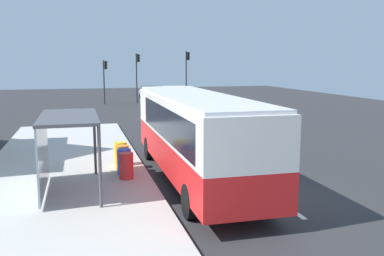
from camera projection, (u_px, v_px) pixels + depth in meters
ground_plane at (173, 131)px, 27.15m from camera, size 56.00×92.00×0.04m
sidewalk_platform at (63, 192)px, 14.04m from camera, size 6.20×30.00×0.18m
lane_stripe_seg_1 at (287, 207)px, 12.89m from camera, size 0.16×2.20×0.01m
lane_stripe_seg_2 at (230, 167)px, 17.66m from camera, size 0.16×2.20×0.01m
lane_stripe_seg_3 at (198, 145)px, 22.43m from camera, size 0.16×2.20×0.01m
lane_stripe_seg_4 at (177, 130)px, 27.21m from camera, size 0.16×2.20×0.01m
lane_stripe_seg_5 at (162, 120)px, 31.98m from camera, size 0.16×2.20×0.01m
lane_stripe_seg_6 at (151, 113)px, 36.75m from camera, size 0.16×2.20×0.01m
lane_stripe_seg_7 at (143, 107)px, 41.52m from camera, size 0.16×2.20×0.01m
bus at (194, 132)px, 15.49m from camera, size 2.61×11.03×3.21m
white_van at (179, 99)px, 34.72m from camera, size 2.21×5.28×2.30m
sedan_near at (149, 92)px, 50.20m from camera, size 1.87×4.41×1.52m
sedan_far at (160, 97)px, 43.71m from camera, size 1.98×4.46×1.52m
recycling_bin_red at (126, 166)px, 15.29m from camera, size 0.52×0.52×0.95m
recycling_bin_blue at (124, 161)px, 15.96m from camera, size 0.52×0.52×0.95m
recycling_bin_orange at (122, 157)px, 16.63m from camera, size 0.52×0.52×0.95m
recycling_bin_yellow at (121, 154)px, 17.29m from camera, size 0.52×0.52×0.95m
traffic_light_near_side at (187, 69)px, 45.00m from camera, size 0.49×0.28×5.48m
traffic_light_far_side at (105, 75)px, 43.65m from camera, size 0.49×0.28×4.54m
traffic_light_median at (137, 70)px, 45.24m from camera, size 0.49×0.28×5.27m
bus_shelter at (59, 134)px, 13.55m from camera, size 1.80×4.00×2.50m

